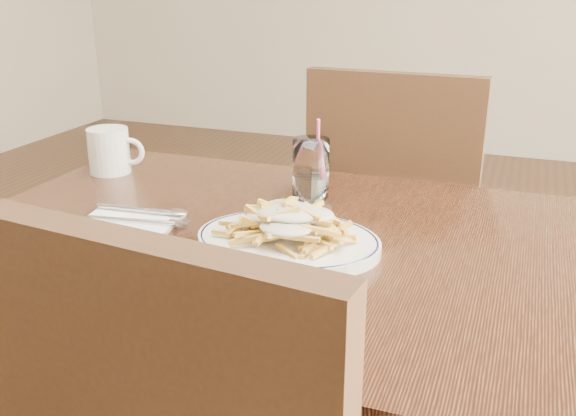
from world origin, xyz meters
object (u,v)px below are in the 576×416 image
at_px(table, 287,278).
at_px(loaded_fries, 288,218).
at_px(fries_plate, 288,241).
at_px(water_glass, 311,172).
at_px(chair_far, 396,218).
at_px(coffee_mug, 110,151).

height_order(table, loaded_fries, loaded_fries).
bearing_deg(loaded_fries, fries_plate, -45.00).
bearing_deg(water_glass, table, -81.81).
relative_size(loaded_fries, water_glass, 1.35).
height_order(chair_far, water_glass, chair_far).
distance_m(loaded_fries, coffee_mug, 0.58).
distance_m(table, fries_plate, 0.10).
height_order(table, coffee_mug, coffee_mug).
distance_m(chair_far, fries_plate, 0.76).
height_order(fries_plate, water_glass, water_glass).
relative_size(fries_plate, loaded_fries, 1.71).
height_order(chair_far, loaded_fries, chair_far).
distance_m(table, coffee_mug, 0.57).
bearing_deg(coffee_mug, water_glass, 0.46).
xyz_separation_m(table, loaded_fries, (0.02, -0.04, 0.13)).
bearing_deg(table, chair_far, 85.01).
height_order(chair_far, fries_plate, chair_far).
height_order(loaded_fries, coffee_mug, coffee_mug).
bearing_deg(fries_plate, chair_far, 86.57).
xyz_separation_m(loaded_fries, water_glass, (-0.05, 0.26, -0.00)).
relative_size(chair_far, water_glass, 5.84).
xyz_separation_m(fries_plate, coffee_mug, (-0.53, 0.25, 0.04)).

